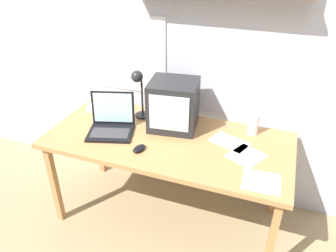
{
  "coord_description": "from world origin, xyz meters",
  "views": [
    {
      "loc": [
        0.67,
        -1.81,
        1.97
      ],
      "look_at": [
        0.0,
        0.0,
        0.83
      ],
      "focal_mm": 35.0,
      "sensor_mm": 36.0,
      "label": 1
    }
  ],
  "objects": [
    {
      "name": "printed_handout",
      "position": [
        0.55,
        -0.02,
        0.74
      ],
      "size": [
        0.27,
        0.28,
        0.0
      ],
      "rotation": [
        0.0,
        0.0,
        -0.46
      ],
      "color": "white",
      "rests_on": "corner_desk"
    },
    {
      "name": "ground_plane",
      "position": [
        0.0,
        0.0,
        0.0
      ],
      "size": [
        12.0,
        12.0,
        0.0
      ],
      "primitive_type": "plane",
      "color": "#9D8760"
    },
    {
      "name": "loose_paper_near_laptop",
      "position": [
        0.67,
        -0.25,
        0.74
      ],
      "size": [
        0.23,
        0.2,
        0.0
      ],
      "rotation": [
        0.0,
        0.0,
        0.05
      ],
      "color": "white",
      "rests_on": "corner_desk"
    },
    {
      "name": "corner_desk",
      "position": [
        0.0,
        0.0,
        0.68
      ],
      "size": [
        1.7,
        0.78,
        0.73
      ],
      "color": "#B37F49",
      "rests_on": "ground_plane"
    },
    {
      "name": "back_wall",
      "position": [
        0.0,
        0.47,
        1.31
      ],
      "size": [
        5.6,
        0.24,
        2.6
      ],
      "color": "silver",
      "rests_on": "ground_plane"
    },
    {
      "name": "open_notebook",
      "position": [
        -0.71,
        0.26,
        0.74
      ],
      "size": [
        0.26,
        0.26,
        0.0
      ],
      "rotation": [
        0.0,
        0.0,
        0.48
      ],
      "color": "white",
      "rests_on": "corner_desk"
    },
    {
      "name": "crt_monitor",
      "position": [
        -0.02,
        0.17,
        0.91
      ],
      "size": [
        0.37,
        0.35,
        0.36
      ],
      "rotation": [
        0.0,
        0.0,
        0.13
      ],
      "color": "#232326",
      "rests_on": "corner_desk"
    },
    {
      "name": "juice_glass",
      "position": [
        0.54,
        0.27,
        0.8
      ],
      "size": [
        0.08,
        0.08,
        0.15
      ],
      "color": "white",
      "rests_on": "corner_desk"
    },
    {
      "name": "laptop",
      "position": [
        -0.42,
        -0.03,
        0.8
      ],
      "size": [
        0.38,
        0.35,
        0.26
      ],
      "rotation": [
        0.0,
        0.0,
        0.29
      ],
      "color": "black",
      "rests_on": "corner_desk"
    },
    {
      "name": "desk_lamp",
      "position": [
        -0.3,
        0.2,
        0.99
      ],
      "size": [
        0.12,
        0.16,
        0.39
      ],
      "rotation": [
        0.0,
        0.0,
        -0.17
      ],
      "color": "#232326",
      "rests_on": "corner_desk"
    },
    {
      "name": "loose_paper_near_monitor",
      "position": [
        0.41,
        0.1,
        0.74
      ],
      "size": [
        0.29,
        0.24,
        0.0
      ],
      "rotation": [
        0.0,
        0.0,
        -0.37
      ],
      "color": "white",
      "rests_on": "corner_desk"
    },
    {
      "name": "computer_mouse",
      "position": [
        -0.13,
        -0.2,
        0.75
      ],
      "size": [
        0.08,
        0.12,
        0.03
      ],
      "rotation": [
        0.0,
        0.0,
        -0.26
      ],
      "color": "black",
      "rests_on": "corner_desk"
    }
  ]
}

